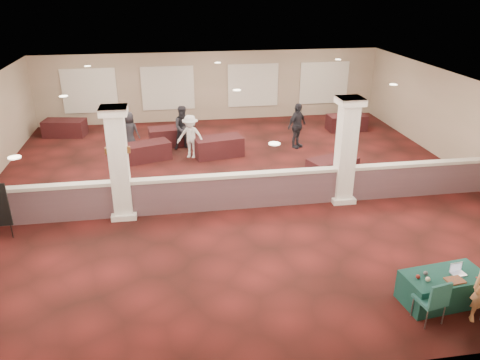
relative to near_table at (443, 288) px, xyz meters
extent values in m
plane|color=#461311|center=(-3.34, 6.50, -0.33)|extent=(16.00, 16.00, 0.00)
cube|color=gray|center=(-3.34, 14.50, 1.27)|extent=(16.00, 0.04, 3.20)
cube|color=gray|center=(-3.34, -1.50, 1.27)|extent=(16.00, 0.04, 3.20)
cube|color=gray|center=(4.66, 6.50, 1.27)|extent=(0.04, 16.00, 3.20)
cube|color=white|center=(-3.34, 6.50, 2.87)|extent=(16.00, 16.00, 0.02)
cube|color=brown|center=(-3.34, 5.00, 0.17)|extent=(15.60, 0.20, 1.00)
cube|color=beige|center=(-3.34, 5.00, 0.72)|extent=(15.60, 0.28, 0.10)
cube|color=silver|center=(-6.84, 5.00, 1.27)|extent=(0.50, 0.50, 3.20)
cube|color=silver|center=(-6.84, 5.00, -0.25)|extent=(0.70, 0.70, 0.16)
cube|color=silver|center=(-6.84, 5.00, 2.77)|extent=(0.72, 0.72, 0.20)
cube|color=silver|center=(-0.34, 5.00, 1.27)|extent=(0.50, 0.50, 3.20)
cube|color=silver|center=(-0.34, 5.00, -0.25)|extent=(0.70, 0.70, 0.16)
cube|color=silver|center=(-0.34, 5.00, 2.77)|extent=(0.72, 0.72, 0.20)
cylinder|color=brown|center=(-7.12, 5.00, 1.67)|extent=(0.12, 0.12, 0.18)
cylinder|color=white|center=(-7.12, 5.00, 1.67)|extent=(0.09, 0.09, 0.10)
cylinder|color=brown|center=(-6.56, 5.00, 1.67)|extent=(0.12, 0.12, 0.18)
cylinder|color=white|center=(-6.56, 5.00, 1.67)|extent=(0.09, 0.09, 0.10)
cube|color=#0E332F|center=(0.00, 0.00, 0.00)|extent=(1.79, 1.03, 0.66)
cylinder|color=gray|center=(0.43, -0.35, -0.14)|extent=(0.02, 0.02, 0.37)
cube|color=#1D5356|center=(-0.61, -0.50, 0.16)|extent=(0.58, 0.58, 0.06)
cube|color=#1D5356|center=(-0.56, -0.72, 0.43)|extent=(0.48, 0.14, 0.48)
cylinder|color=gray|center=(-0.77, -0.74, -0.10)|extent=(0.03, 0.03, 0.45)
cylinder|color=gray|center=(-0.37, -0.66, -0.10)|extent=(0.03, 0.03, 0.45)
cylinder|color=gray|center=(-0.84, -0.34, -0.10)|extent=(0.03, 0.03, 0.45)
cylinder|color=gray|center=(-0.44, -0.26, -0.10)|extent=(0.03, 0.03, 0.45)
cylinder|color=black|center=(-9.67, 4.22, 0.45)|extent=(0.03, 0.03, 1.55)
cube|color=black|center=(-6.26, 9.50, 0.00)|extent=(1.81, 1.30, 0.66)
cube|color=black|center=(-3.60, 9.50, 0.04)|extent=(1.95, 1.23, 0.73)
cube|color=black|center=(-0.02, 6.80, 0.01)|extent=(1.85, 1.35, 0.68)
cube|color=black|center=(-9.84, 13.00, 0.02)|extent=(1.85, 1.15, 0.70)
cube|color=black|center=(-5.34, 11.09, 0.03)|extent=(1.87, 1.08, 0.72)
cube|color=black|center=(2.43, 11.88, 0.01)|extent=(1.71, 0.89, 0.69)
imported|color=black|center=(-4.84, 10.50, 0.54)|extent=(0.89, 0.58, 1.74)
imported|color=#BCBBB7|center=(-4.64, 9.50, 0.49)|extent=(1.15, 0.83, 1.64)
imported|color=black|center=(-0.41, 9.97, 0.57)|extent=(1.15, 1.04, 1.80)
imported|color=black|center=(-6.95, 10.66, 0.44)|extent=(0.86, 0.67, 1.54)
cube|color=silver|center=(0.27, -0.02, 0.34)|extent=(0.32, 0.24, 0.02)
cube|color=silver|center=(0.26, 0.09, 0.44)|extent=(0.30, 0.04, 0.20)
cube|color=silver|center=(0.26, 0.08, 0.43)|extent=(0.27, 0.03, 0.17)
cube|color=#AD4D1B|center=(0.07, -0.22, 0.34)|extent=(0.39, 0.31, 0.03)
sphere|color=beige|center=(-0.48, -0.14, 0.38)|extent=(0.10, 0.10, 0.10)
sphere|color=maroon|center=(-0.63, -0.02, 0.37)|extent=(0.09, 0.09, 0.09)
sphere|color=#4D4D52|center=(-0.41, 0.06, 0.38)|extent=(0.09, 0.09, 0.09)
cube|color=red|center=(0.61, -0.19, 0.33)|extent=(0.11, 0.04, 0.01)
camera|label=1|loc=(-5.46, -7.28, 5.95)|focal=35.00mm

